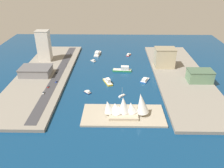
# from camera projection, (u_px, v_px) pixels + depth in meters

# --- Properties ---
(ground_plane) EXTENTS (440.00, 440.00, 0.00)m
(ground_plane) POSITION_uv_depth(u_px,v_px,m) (112.00, 77.00, 308.30)
(ground_plane) COLOR navy
(quay_west) EXTENTS (70.00, 240.00, 3.49)m
(quay_west) POSITION_uv_depth(u_px,v_px,m) (180.00, 76.00, 306.03)
(quay_west) COLOR gray
(quay_west) RESTS_ON ground_plane
(quay_east) EXTENTS (70.00, 240.00, 3.49)m
(quay_east) POSITION_uv_depth(u_px,v_px,m) (44.00, 75.00, 308.96)
(quay_east) COLOR gray
(quay_east) RESTS_ON ground_plane
(peninsula_point) EXTENTS (82.73, 37.62, 2.00)m
(peninsula_point) POSITION_uv_depth(u_px,v_px,m) (123.00, 115.00, 225.65)
(peninsula_point) COLOR #A89E89
(peninsula_point) RESTS_ON ground_plane
(road_strip) EXTENTS (11.76, 228.00, 0.15)m
(road_strip) POSITION_uv_depth(u_px,v_px,m) (58.00, 74.00, 307.81)
(road_strip) COLOR #38383D
(road_strip) RESTS_ON quay_east
(sailboat_small_white) EXTENTS (8.34, 8.50, 11.64)m
(sailboat_small_white) POSITION_uv_depth(u_px,v_px,m) (122.00, 96.00, 260.10)
(sailboat_small_white) COLOR white
(sailboat_small_white) RESTS_ON ground_plane
(patrol_launch_navy) EXTENTS (9.75, 9.66, 3.39)m
(patrol_launch_navy) POSITION_uv_depth(u_px,v_px,m) (88.00, 92.00, 267.30)
(patrol_launch_navy) COLOR #1E284C
(patrol_launch_navy) RESTS_ON ground_plane
(ferry_white_commuter) EXTENTS (11.63, 28.90, 6.39)m
(ferry_white_commuter) POSITION_uv_depth(u_px,v_px,m) (97.00, 53.00, 384.70)
(ferry_white_commuter) COLOR silver
(ferry_white_commuter) RESTS_ON ground_plane
(catamaran_blue) EXTENTS (14.18, 18.22, 4.24)m
(catamaran_blue) POSITION_uv_depth(u_px,v_px,m) (145.00, 80.00, 295.33)
(catamaran_blue) COLOR blue
(catamaran_blue) RESTS_ON ground_plane
(tugboat_red) EXTENTS (9.36, 13.37, 3.87)m
(tugboat_red) POSITION_uv_depth(u_px,v_px,m) (129.00, 55.00, 382.33)
(tugboat_red) COLOR red
(tugboat_red) RESTS_ON ground_plane
(yacht_sleek_gray) EXTENTS (9.41, 9.42, 3.67)m
(yacht_sleek_gray) POSITION_uv_depth(u_px,v_px,m) (93.00, 61.00, 357.36)
(yacht_sleek_gray) COLOR #999EA3
(yacht_sleek_gray) RESTS_ON ground_plane
(ferry_green_doubledeck) EXTENTS (28.72, 9.61, 7.75)m
(ferry_green_doubledeck) POSITION_uv_depth(u_px,v_px,m) (123.00, 69.00, 323.33)
(ferry_green_doubledeck) COLOR #2D8C4C
(ferry_green_doubledeck) RESTS_ON ground_plane
(ferry_yellow_fast) EXTENTS (13.86, 22.65, 7.15)m
(ferry_yellow_fast) POSITION_uv_depth(u_px,v_px,m) (108.00, 81.00, 289.81)
(ferry_yellow_fast) COLOR yellow
(ferry_yellow_fast) RESTS_ON ground_plane
(office_block_beige) EXTENTS (29.11, 21.36, 28.38)m
(office_block_beige) POSITION_uv_depth(u_px,v_px,m) (165.00, 58.00, 323.98)
(office_block_beige) COLOR #C6B793
(office_block_beige) RESTS_ON quay_west
(terminal_long_green) EXTENTS (31.61, 20.36, 15.27)m
(terminal_long_green) POSITION_uv_depth(u_px,v_px,m) (200.00, 76.00, 284.39)
(terminal_long_green) COLOR slate
(terminal_long_green) RESTS_ON quay_west
(hotel_broad_white) EXTENTS (19.54, 15.66, 47.14)m
(hotel_broad_white) POSITION_uv_depth(u_px,v_px,m) (44.00, 46.00, 342.82)
(hotel_broad_white) COLOR silver
(hotel_broad_white) RESTS_ON quay_east
(warehouse_low_gray) EXTENTS (41.34, 28.59, 11.21)m
(warehouse_low_gray) POSITION_uv_depth(u_px,v_px,m) (36.00, 71.00, 302.78)
(warehouse_low_gray) COLOR gray
(warehouse_low_gray) RESTS_ON quay_east
(pickup_red) EXTENTS (1.98, 4.25, 1.48)m
(pickup_red) POSITION_uv_depth(u_px,v_px,m) (48.00, 87.00, 272.54)
(pickup_red) COLOR black
(pickup_red) RESTS_ON road_strip
(hatchback_blue) EXTENTS (2.04, 4.94, 1.54)m
(hatchback_blue) POSITION_uv_depth(u_px,v_px,m) (56.00, 82.00, 284.88)
(hatchback_blue) COLOR black
(hatchback_blue) RESTS_ON road_strip
(sedan_silver) EXTENTS (1.94, 4.34, 1.65)m
(sedan_silver) POSITION_uv_depth(u_px,v_px,m) (70.00, 54.00, 377.58)
(sedan_silver) COLOR black
(sedan_silver) RESTS_ON road_strip
(suv_black) EXTENTS (2.10, 4.69, 1.42)m
(suv_black) POSITION_uv_depth(u_px,v_px,m) (56.00, 73.00, 309.50)
(suv_black) COLOR black
(suv_black) RESTS_ON road_strip
(van_white) EXTENTS (2.15, 5.02, 1.59)m
(van_white) POSITION_uv_depth(u_px,v_px,m) (43.00, 93.00, 259.12)
(van_white) COLOR black
(van_white) RESTS_ON road_strip
(traffic_light_waterfront) EXTENTS (0.36, 0.36, 6.50)m
(traffic_light_waterfront) POSITION_uv_depth(u_px,v_px,m) (66.00, 65.00, 326.33)
(traffic_light_waterfront) COLOR black
(traffic_light_waterfront) RESTS_ON quay_east
(opera_landmark) EXTENTS (46.93, 23.09, 25.11)m
(opera_landmark) POSITION_uv_depth(u_px,v_px,m) (126.00, 107.00, 220.89)
(opera_landmark) COLOR #BCAD93
(opera_landmark) RESTS_ON peninsula_point
(park_tree_cluster) EXTENTS (9.02, 20.31, 9.28)m
(park_tree_cluster) POSITION_uv_depth(u_px,v_px,m) (170.00, 63.00, 328.58)
(park_tree_cluster) COLOR brown
(park_tree_cluster) RESTS_ON quay_west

